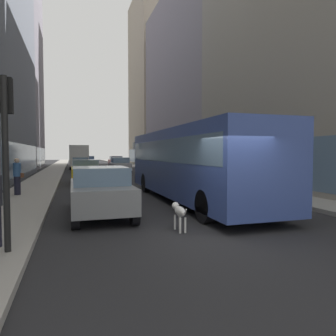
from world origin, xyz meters
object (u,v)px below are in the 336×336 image
at_px(dalmatian_dog, 179,212).
at_px(pedestrian_with_handbag, 17,176).
at_px(car_yellow_taxi, 85,171).
at_px(car_grey_wagon, 100,191).
at_px(car_white_van, 80,165).
at_px(transit_bus, 190,160).
at_px(traffic_light_near, 6,134).
at_px(car_red_coupe, 116,161).
at_px(car_blue_hatchback, 88,161).
at_px(box_truck, 79,156).
at_px(car_silver_sedan, 120,165).

xyz_separation_m(dalmatian_dog, pedestrian_with_handbag, (-5.13, 7.93, 0.50)).
distance_m(car_yellow_taxi, car_grey_wagon, 11.71).
bearing_deg(car_yellow_taxi, car_white_van, 90.00).
height_order(transit_bus, car_yellow_taxi, transit_bus).
bearing_deg(traffic_light_near, car_red_coupe, 79.40).
xyz_separation_m(car_blue_hatchback, dalmatian_dog, (0.24, -43.16, -0.31)).
bearing_deg(transit_bus, traffic_light_near, -136.48).
height_order(car_yellow_taxi, pedestrian_with_handbag, pedestrian_with_handbag).
distance_m(car_blue_hatchback, dalmatian_dog, 43.16).
xyz_separation_m(car_white_van, box_truck, (-0.00, 7.87, 0.85)).
bearing_deg(transit_bus, car_silver_sedan, 90.00).
xyz_separation_m(car_red_coupe, dalmatian_dog, (-3.76, -40.08, -0.31)).
bearing_deg(dalmatian_dog, car_red_coupe, 84.64).
bearing_deg(car_yellow_taxi, dalmatian_dog, -82.75).
bearing_deg(car_blue_hatchback, car_white_van, -95.63).
distance_m(car_yellow_taxi, traffic_light_near, 15.73).
relative_size(car_grey_wagon, pedestrian_with_handbag, 2.72).
height_order(transit_bus, pedestrian_with_handbag, transit_bus).
bearing_deg(box_truck, dalmatian_dog, -86.97).
bearing_deg(traffic_light_near, car_blue_hatchback, 85.22).
distance_m(car_red_coupe, pedestrian_with_handbag, 33.36).
distance_m(transit_bus, traffic_light_near, 8.44).
bearing_deg(car_white_van, pedestrian_with_handbag, -99.82).
distance_m(car_silver_sedan, pedestrian_with_handbag, 18.58).
height_order(car_yellow_taxi, car_red_coupe, same).
xyz_separation_m(car_silver_sedan, box_truck, (-4.00, 9.78, 0.85)).
xyz_separation_m(car_white_van, car_grey_wagon, (-0.00, -24.18, 0.00)).
xyz_separation_m(car_blue_hatchback, car_yellow_taxi, (-1.60, -28.70, -0.00)).
relative_size(car_blue_hatchback, dalmatian_dog, 4.87).
xyz_separation_m(transit_bus, box_truck, (-4.00, 30.06, -0.11)).
xyz_separation_m(car_yellow_taxi, car_silver_sedan, (4.00, 10.56, -0.00)).
distance_m(car_blue_hatchback, car_silver_sedan, 18.29).
bearing_deg(box_truck, car_grey_wagon, -90.00).
relative_size(car_yellow_taxi, dalmatian_dog, 4.93).
bearing_deg(box_truck, pedestrian_with_handbag, -96.97).
distance_m(car_white_van, box_truck, 7.92).
height_order(car_yellow_taxi, car_grey_wagon, same).
relative_size(car_white_van, box_truck, 0.59).
height_order(car_silver_sedan, dalmatian_dog, car_silver_sedan).
distance_m(box_truck, traffic_light_near, 35.92).
xyz_separation_m(pedestrian_with_handbag, traffic_light_near, (1.19, -8.97, 1.42)).
xyz_separation_m(car_silver_sedan, pedestrian_with_handbag, (-7.29, -17.09, 0.19)).
distance_m(car_blue_hatchback, box_truck, 8.55).
bearing_deg(car_yellow_taxi, car_silver_sedan, 69.26).
bearing_deg(car_grey_wagon, dalmatian_dog, -56.19).
bearing_deg(car_grey_wagon, car_silver_sedan, 79.82).
bearing_deg(car_white_van, car_silver_sedan, -25.52).
bearing_deg(car_grey_wagon, transit_bus, 26.57).
distance_m(car_red_coupe, box_truck, 7.74).
bearing_deg(traffic_light_near, transit_bus, 43.52).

